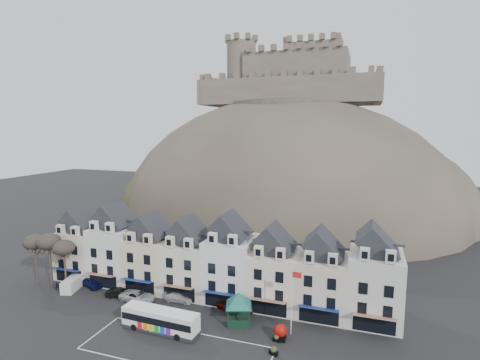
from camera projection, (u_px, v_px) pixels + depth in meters
name	position (u px, v px, depth m)	size (l,w,h in m)	color
ground	(156.00, 351.00, 43.13)	(300.00, 300.00, 0.00)	black
coach_bay_markings	(177.00, 349.00, 43.66)	(22.00, 7.50, 0.01)	silver
townhouse_terrace	(211.00, 261.00, 57.30)	(54.40, 9.35, 11.80)	beige
castle_hill	(288.00, 217.00, 107.30)	(100.00, 76.00, 68.00)	#3B362D
castle	(293.00, 76.00, 108.45)	(50.20, 22.20, 22.00)	brown
tree_left_far	(35.00, 242.00, 61.30)	(3.61, 3.61, 8.24)	#372A23
tree_left_mid	(49.00, 242.00, 60.29)	(3.78, 3.78, 8.64)	#372A23
tree_left_near	(64.00, 248.00, 59.43)	(3.43, 3.43, 7.84)	#372A23
bus	(160.00, 319.00, 47.19)	(10.26, 2.79, 2.87)	#262628
bus_shelter	(239.00, 299.00, 48.91)	(6.35, 6.35, 4.25)	black
red_buoy	(280.00, 332.00, 45.38)	(1.58, 1.58, 1.96)	black
flagpole	(292.00, 298.00, 46.03)	(1.22, 0.13, 8.45)	silver
white_van	(72.00, 284.00, 59.32)	(2.82, 4.49, 1.90)	silver
planter_west	(276.00, 338.00, 45.06)	(0.96, 0.62, 0.89)	black
planter_east	(274.00, 351.00, 42.39)	(1.12, 0.86, 1.00)	black
car_navy	(92.00, 282.00, 60.45)	(1.80, 4.46, 1.52)	#0C1240
car_black	(120.00, 293.00, 56.92)	(1.38, 3.95, 1.30)	black
car_silver	(137.00, 296.00, 55.51)	(2.47, 5.27, 1.49)	#B5B9BE
car_white	(179.00, 297.00, 55.39)	(1.81, 4.46, 1.29)	silver
car_maroon	(228.00, 305.00, 52.89)	(1.46, 3.64, 1.24)	#590805
car_charcoal	(239.00, 307.00, 52.35)	(1.45, 4.17, 1.37)	black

